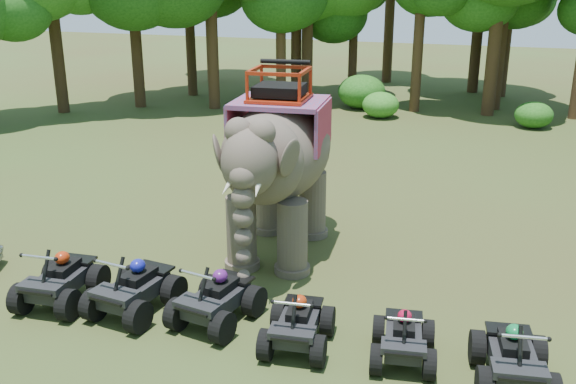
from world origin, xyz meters
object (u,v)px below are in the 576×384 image
Objects in this scene: atv_2 at (216,292)px; atv_3 at (298,317)px; elephant at (279,162)px; atv_5 at (514,351)px; atv_4 at (404,332)px; atv_0 at (59,273)px; atv_1 at (134,282)px.

atv_2 is 1.84m from atv_3.
atv_5 is (5.64, -3.96, -1.69)m from elephant.
atv_4 is 1.87m from atv_5.
atv_0 is at bearing -165.10° from atv_2.
atv_0 is at bearing 171.34° from atv_5.
atv_2 is at bearing 12.34° from atv_1.
atv_4 is (1.93, 0.20, -0.04)m from atv_3.
atv_0 is 7.21m from atv_4.
atv_0 is (-3.43, -4.09, -1.65)m from elephant.
atv_3 is at bearing -71.25° from elephant.
atv_1 is (1.70, 0.16, 0.01)m from atv_0.
elephant is 4.77m from atv_3.
atv_5 is (9.06, 0.12, -0.03)m from atv_0.
atv_3 is (1.81, -0.31, -0.06)m from atv_2.
atv_1 is 1.03× the size of atv_2.
atv_1 is (-1.73, -3.92, -1.64)m from elephant.
atv_0 is 1.02× the size of atv_2.
atv_2 is at bearing -95.26° from elephant.
atv_0 is 3.48m from atv_2.
atv_1 is 1.77m from atv_2.
atv_1 is 1.06× the size of atv_5.
atv_1 reaches higher than atv_5.
elephant is 4.59m from atv_1.
atv_2 is (0.03, -3.73, -1.66)m from elephant.
elephant is 7.09m from atv_5.
atv_2 is (1.76, 0.19, -0.02)m from atv_1.
atv_1 reaches higher than atv_2.
atv_2 is 5.61m from atv_5.
atv_0 reaches higher than atv_2.
atv_2 is (3.46, 0.35, -0.01)m from atv_0.
atv_2 reaches higher than atv_5.
elephant is at bearing 72.45° from atv_1.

